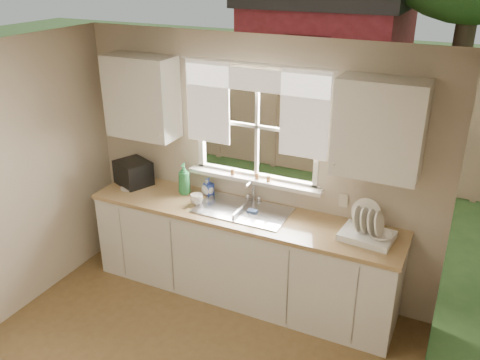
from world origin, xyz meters
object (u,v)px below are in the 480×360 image
at_px(dish_rack, 367,231).
at_px(cup, 196,199).
at_px(soap_bottle_a, 184,179).
at_px(black_appliance, 133,173).

height_order(dish_rack, cup, dish_rack).
relative_size(dish_rack, soap_bottle_a, 1.43).
xyz_separation_m(dish_rack, soap_bottle_a, (-1.86, 0.09, 0.09)).
bearing_deg(soap_bottle_a, dish_rack, -18.25).
distance_m(soap_bottle_a, cup, 0.29).
relative_size(soap_bottle_a, cup, 2.59).
bearing_deg(dish_rack, black_appliance, 178.31).
height_order(soap_bottle_a, black_appliance, soap_bottle_a).
bearing_deg(black_appliance, cup, 14.41).
relative_size(dish_rack, black_appliance, 1.35).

